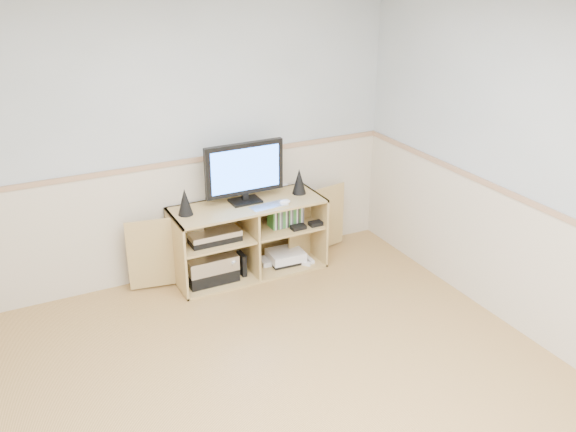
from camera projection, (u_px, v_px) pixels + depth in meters
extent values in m
cube|color=tan|center=(298.00, 430.00, 3.89)|extent=(4.00, 4.50, 0.02)
cube|color=silver|center=(569.00, 183.00, 4.22)|extent=(0.02, 4.50, 2.50)
cube|color=silver|center=(170.00, 136.00, 5.24)|extent=(4.00, 0.02, 2.50)
cube|color=beige|center=(177.00, 220.00, 5.52)|extent=(4.00, 0.01, 1.00)
cube|color=#A67D5C|center=(173.00, 163.00, 5.31)|extent=(4.00, 0.02, 0.04)
cube|color=tan|center=(249.00, 270.00, 5.72)|extent=(1.33, 0.50, 0.02)
cube|color=tan|center=(248.00, 205.00, 5.47)|extent=(1.33, 0.50, 0.02)
cube|color=tan|center=(176.00, 254.00, 5.32)|extent=(0.02, 0.50, 0.65)
cube|color=tan|center=(314.00, 224.00, 5.87)|extent=(0.02, 0.50, 0.65)
cube|color=tan|center=(238.00, 228.00, 5.79)|extent=(1.33, 0.02, 0.65)
cube|color=tan|center=(249.00, 238.00, 5.60)|extent=(0.02, 0.48, 0.61)
cube|color=tan|center=(213.00, 240.00, 5.44)|extent=(0.63, 0.46, 0.02)
cube|color=tan|center=(283.00, 225.00, 5.71)|extent=(0.63, 0.46, 0.02)
cube|color=tan|center=(167.00, 252.00, 5.35)|extent=(0.64, 0.13, 0.61)
cube|color=tan|center=(317.00, 220.00, 5.95)|extent=(0.64, 0.13, 0.61)
cube|color=black|center=(245.00, 201.00, 5.50)|extent=(0.26, 0.18, 0.02)
cube|color=black|center=(245.00, 197.00, 5.49)|extent=(0.05, 0.04, 0.06)
cube|color=black|center=(244.00, 169.00, 5.39)|extent=(0.70, 0.05, 0.45)
cube|color=blue|center=(246.00, 170.00, 5.36)|extent=(0.61, 0.01, 0.37)
cone|color=black|center=(185.00, 202.00, 5.21)|extent=(0.12, 0.12, 0.23)
cone|color=black|center=(299.00, 181.00, 5.65)|extent=(0.12, 0.12, 0.23)
cube|color=silver|center=(269.00, 206.00, 5.40)|extent=(0.33, 0.16, 0.01)
ellipsoid|color=white|center=(285.00, 202.00, 5.46)|extent=(0.10, 0.08, 0.04)
cube|color=black|center=(210.00, 273.00, 5.54)|extent=(0.43, 0.32, 0.11)
cube|color=silver|center=(209.00, 260.00, 5.49)|extent=(0.43, 0.32, 0.13)
cube|color=black|center=(212.00, 236.00, 5.42)|extent=(0.43, 0.30, 0.05)
cube|color=silver|center=(212.00, 231.00, 5.40)|extent=(0.43, 0.30, 0.05)
cube|color=black|center=(242.00, 264.00, 5.60)|extent=(0.04, 0.14, 0.20)
cube|color=white|center=(271.00, 260.00, 5.83)|extent=(0.22, 0.17, 0.05)
cube|color=black|center=(286.00, 260.00, 5.84)|extent=(0.31, 0.26, 0.03)
cube|color=white|center=(286.00, 255.00, 5.82)|extent=(0.32, 0.28, 0.08)
cube|color=white|center=(309.00, 259.00, 5.86)|extent=(0.04, 0.14, 0.03)
cube|color=white|center=(299.00, 253.00, 5.98)|extent=(0.09, 0.15, 0.03)
cube|color=#3F8C3F|center=(286.00, 215.00, 5.66)|extent=(0.30, 0.14, 0.19)
cube|color=white|center=(282.00, 191.00, 5.89)|extent=(0.12, 0.03, 0.12)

